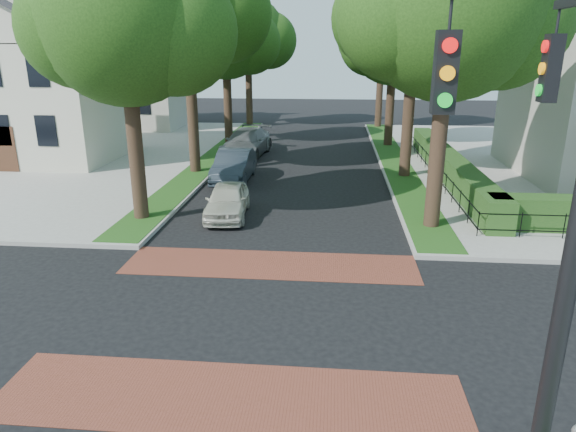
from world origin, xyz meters
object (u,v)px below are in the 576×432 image
Objects in this scene: traffic_signal at (563,178)px; parked_car_front at (227,200)px; parked_car_middle at (234,166)px; parked_car_rear at (246,143)px.

traffic_signal reaches higher than parked_car_front.
parked_car_rear reaches higher than parked_car_middle.
parked_car_front is 12.33m from parked_car_rear.
parked_car_front is 5.89m from parked_car_middle.
traffic_signal is at bearing -64.92° from parked_car_rear.
traffic_signal is at bearing -66.71° from parked_car_middle.
parked_car_front is at bearing 120.30° from traffic_signal.
parked_car_middle is 0.82× the size of parked_car_rear.
parked_car_rear is (-1.30, 12.26, 0.16)m from parked_car_front.
traffic_signal is at bearing -64.43° from parked_car_front.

